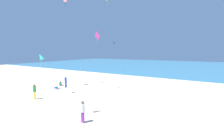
# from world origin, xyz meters

# --- Properties ---
(ground_plane) EXTENTS (120.00, 120.00, 0.00)m
(ground_plane) POSITION_xyz_m (0.00, 10.00, 0.00)
(ground_plane) COLOR beige
(ocean_water) EXTENTS (120.00, 60.00, 0.05)m
(ocean_water) POSITION_xyz_m (0.00, 56.02, 0.03)
(ocean_water) COLOR teal
(ocean_water) RESTS_ON ground_plane
(beach_chair_mid_beach) EXTENTS (0.85, 0.86, 0.57)m
(beach_chair_mid_beach) POSITION_xyz_m (-0.23, 6.30, 0.24)
(beach_chair_mid_beach) COLOR white
(beach_chair_mid_beach) RESTS_ON ground_plane
(cooler_box) EXTENTS (0.52, 0.54, 0.30)m
(cooler_box) POSITION_xyz_m (-10.15, 10.02, 0.15)
(cooler_box) COLOR #2D56B7
(cooler_box) RESTS_ON ground_plane
(person_0) EXTENTS (0.70, 0.64, 0.79)m
(person_0) POSITION_xyz_m (-10.78, 11.39, 0.29)
(person_0) COLOR green
(person_0) RESTS_ON ground_plane
(person_1) EXTENTS (0.46, 0.46, 1.71)m
(person_1) POSITION_xyz_m (-8.07, 5.54, 0.99)
(person_1) COLOR yellow
(person_1) RESTS_ON ground_plane
(person_4) EXTENTS (0.40, 0.40, 1.67)m
(person_4) POSITION_xyz_m (0.16, 4.09, 0.96)
(person_4) COLOR purple
(person_4) RESTS_ON ground_plane
(person_5) EXTENTS (0.35, 0.35, 1.62)m
(person_5) POSITION_xyz_m (-9.35, 11.12, 0.94)
(person_5) COLOR blue
(person_5) RESTS_ON ground_plane
(kite_green) EXTENTS (0.63, 0.51, 1.38)m
(kite_green) POSITION_xyz_m (-8.62, 21.45, 15.22)
(kite_green) COLOR green
(kite_teal) EXTENTS (1.01, 0.77, 1.73)m
(kite_teal) POSITION_xyz_m (-10.77, 8.29, 4.56)
(kite_teal) COLOR #1EADAD
(kite_black) EXTENTS (0.73, 0.69, 1.50)m
(kite_black) POSITION_xyz_m (-12.11, 30.06, 7.64)
(kite_black) COLOR black
(kite_magenta) EXTENTS (1.08, 0.46, 1.57)m
(kite_magenta) POSITION_xyz_m (-4.39, 12.25, 7.29)
(kite_magenta) COLOR #DB3DA8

